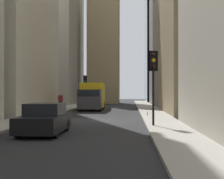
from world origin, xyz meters
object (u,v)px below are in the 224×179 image
traffic_light_foreground (153,70)px  discarded_bottle (147,114)px  delivery_truck (92,96)px  pedestrian (60,100)px  sedan_black (44,120)px  traffic_light_midblock (85,83)px

traffic_light_foreground → discarded_bottle: (8.16, -0.09, -2.85)m
delivery_truck → pedestrian: size_ratio=3.86×
traffic_light_foreground → pedestrian: (16.28, 8.19, -2.05)m
sedan_black → traffic_light_midblock: size_ratio=1.05×
traffic_light_midblock → discarded_bottle: size_ratio=15.19×
pedestrian → discarded_bottle: size_ratio=6.20×
delivery_truck → traffic_light_foreground: traffic_light_foreground is taller
delivery_truck → traffic_light_midblock: bearing=10.0°
delivery_truck → sedan_black: 21.06m
sedan_black → traffic_light_foreground: 6.53m
delivery_truck → traffic_light_foreground: (-17.90, -5.18, 1.64)m
delivery_truck → pedestrian: bearing=118.3°
delivery_truck → discarded_bottle: bearing=-151.6°
traffic_light_midblock → delivery_truck: bearing=-170.0°
sedan_black → pedestrian: 19.66m
pedestrian → traffic_light_midblock: bearing=-1.9°
delivery_truck → pedestrian: 3.44m
traffic_light_foreground → sedan_black: bearing=121.2°
traffic_light_foreground → traffic_light_midblock: bearing=13.5°
sedan_black → pedestrian: (19.42, 3.01, 0.39)m
traffic_light_midblock → pedestrian: (-15.71, 0.52, -2.10)m
delivery_truck → discarded_bottle: delivery_truck is taller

